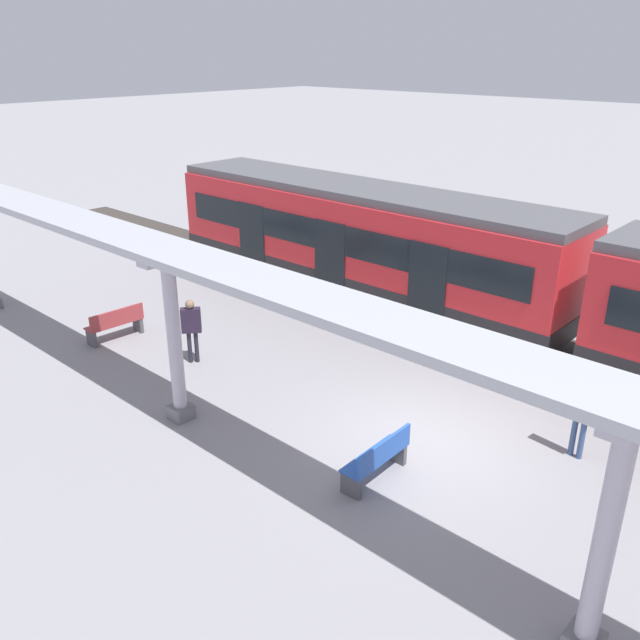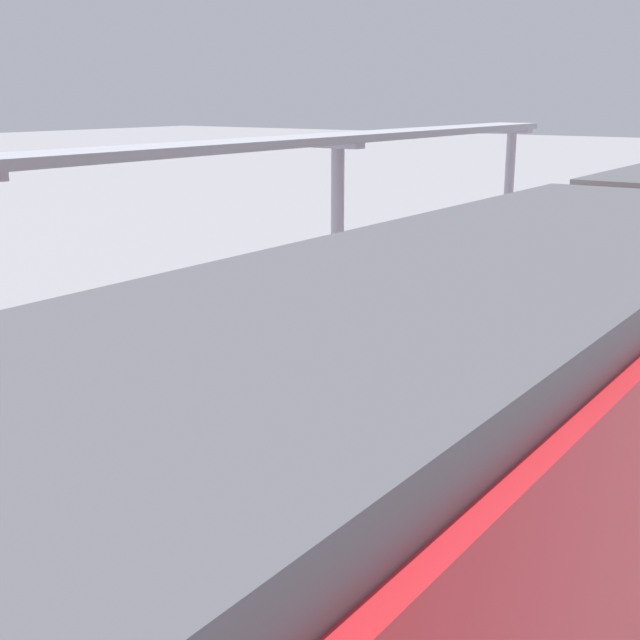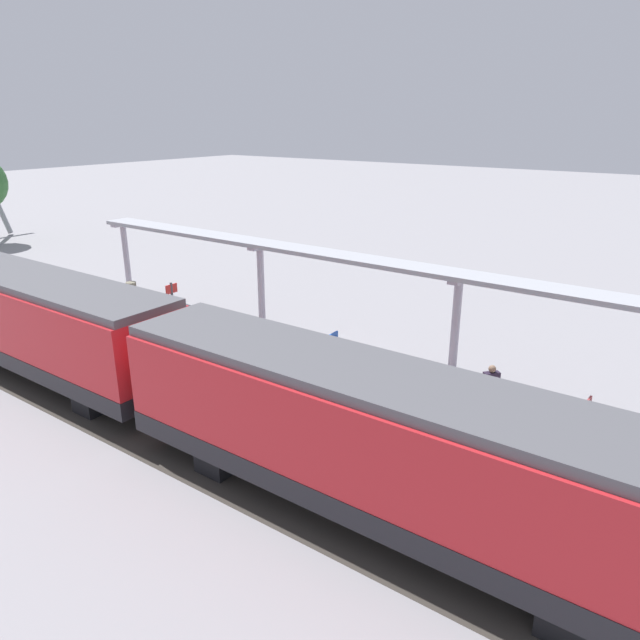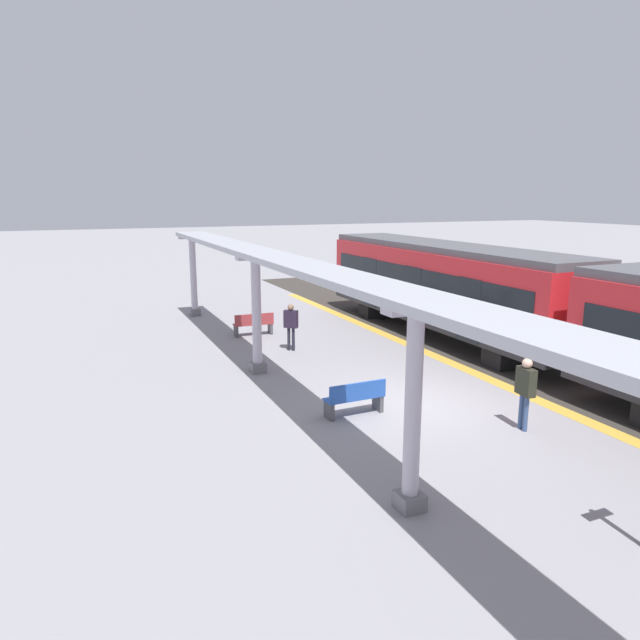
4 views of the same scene
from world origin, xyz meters
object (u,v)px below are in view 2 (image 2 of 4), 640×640
canopy_pillar_second (337,226)px  bench_mid_platform (249,341)px  canopy_pillar_nearest (509,188)px  bench_near_end (480,261)px  passenger_waiting_near_edge (321,376)px  passenger_by_the_benches (454,257)px

canopy_pillar_second → bench_mid_platform: canopy_pillar_second is taller
canopy_pillar_nearest → bench_mid_platform: (-1.09, 13.44, -1.34)m
bench_near_end → passenger_waiting_near_edge: size_ratio=0.90×
canopy_pillar_second → bench_near_end: 4.87m
canopy_pillar_second → passenger_by_the_benches: canopy_pillar_second is taller
passenger_waiting_near_edge → passenger_by_the_benches: passenger_waiting_near_edge is taller
canopy_pillar_second → bench_mid_platform: 4.62m
bench_mid_platform → passenger_by_the_benches: bearing=-96.6°
bench_near_end → passenger_by_the_benches: 2.69m
passenger_waiting_near_edge → passenger_by_the_benches: bearing=-74.5°
canopy_pillar_nearest → passenger_waiting_near_edge: canopy_pillar_nearest is taller
canopy_pillar_nearest → bench_near_end: bearing=105.3°
bench_mid_platform → passenger_by_the_benches: size_ratio=0.93×
passenger_by_the_benches → canopy_pillar_nearest: bearing=-75.9°
canopy_pillar_second → passenger_waiting_near_edge: bearing=122.4°
bench_near_end → passenger_waiting_near_edge: passenger_waiting_near_edge is taller
canopy_pillar_nearest → canopy_pillar_second: (0.00, 9.16, 0.00)m
canopy_pillar_nearest → passenger_by_the_benches: 7.48m
canopy_pillar_nearest → bench_mid_platform: size_ratio=2.33×
passenger_waiting_near_edge → canopy_pillar_nearest: bearing=-75.1°
bench_near_end → canopy_pillar_nearest: bearing=-74.7°
bench_mid_platform → bench_near_end: bearing=-91.2°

